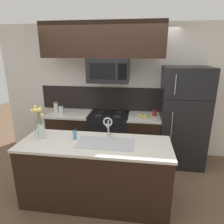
# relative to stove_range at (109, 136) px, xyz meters

# --- Properties ---
(ground_plane) EXTENTS (10.00, 10.00, 0.00)m
(ground_plane) POSITION_rel_stove_range_xyz_m (-0.00, -0.90, -0.46)
(ground_plane) COLOR brown
(rear_partition) EXTENTS (5.20, 0.10, 2.60)m
(rear_partition) POSITION_rel_stove_range_xyz_m (0.30, 0.38, 0.84)
(rear_partition) COLOR silver
(rear_partition) RESTS_ON ground
(splash_band) EXTENTS (2.95, 0.01, 0.48)m
(splash_band) POSITION_rel_stove_range_xyz_m (-0.00, 0.32, 0.69)
(splash_band) COLOR black
(splash_band) RESTS_ON rear_partition
(back_counter_left) EXTENTS (0.83, 0.65, 0.91)m
(back_counter_left) POSITION_rel_stove_range_xyz_m (-0.78, 0.00, -0.01)
(back_counter_left) COLOR black
(back_counter_left) RESTS_ON ground
(back_counter_right) EXTENTS (0.62, 0.65, 0.91)m
(back_counter_right) POSITION_rel_stove_range_xyz_m (0.68, 0.00, -0.01)
(back_counter_right) COLOR black
(back_counter_right) RESTS_ON ground
(stove_range) EXTENTS (0.76, 0.64, 0.93)m
(stove_range) POSITION_rel_stove_range_xyz_m (0.00, 0.00, 0.00)
(stove_range) COLOR black
(stove_range) RESTS_ON ground
(microwave) EXTENTS (0.74, 0.40, 0.43)m
(microwave) POSITION_rel_stove_range_xyz_m (0.00, -0.02, 1.29)
(microwave) COLOR black
(upper_cabinet_band) EXTENTS (2.15, 0.34, 0.60)m
(upper_cabinet_band) POSITION_rel_stove_range_xyz_m (-0.10, -0.05, 1.81)
(upper_cabinet_band) COLOR black
(refrigerator) EXTENTS (0.81, 0.74, 1.83)m
(refrigerator) POSITION_rel_stove_range_xyz_m (1.38, 0.02, 0.45)
(refrigerator) COLOR black
(refrigerator) RESTS_ON ground
(storage_jar_tall) EXTENTS (0.09, 0.09, 0.21)m
(storage_jar_tall) POSITION_rel_stove_range_xyz_m (-1.08, 0.03, 0.55)
(storage_jar_tall) COLOR silver
(storage_jar_tall) RESTS_ON back_counter_left
(storage_jar_medium) EXTENTS (0.09, 0.09, 0.16)m
(storage_jar_medium) POSITION_rel_stove_range_xyz_m (-0.95, -0.03, 0.53)
(storage_jar_medium) COLOR silver
(storage_jar_medium) RESTS_ON back_counter_left
(banana_bunch) EXTENTS (0.19, 0.13, 0.08)m
(banana_bunch) POSITION_rel_stove_range_xyz_m (0.67, -0.06, 0.47)
(banana_bunch) COLOR yellow
(banana_bunch) RESTS_ON back_counter_right
(coffee_tin) EXTENTS (0.08, 0.08, 0.11)m
(coffee_tin) POSITION_rel_stove_range_xyz_m (0.87, 0.05, 0.50)
(coffee_tin) COLOR #B22D23
(coffee_tin) RESTS_ON back_counter_right
(island_counter) EXTENTS (2.04, 0.74, 0.91)m
(island_counter) POSITION_rel_stove_range_xyz_m (0.00, -1.25, -0.01)
(island_counter) COLOR black
(island_counter) RESTS_ON ground
(kitchen_sink) EXTENTS (0.76, 0.39, 0.16)m
(kitchen_sink) POSITION_rel_stove_range_xyz_m (0.15, -1.25, 0.38)
(kitchen_sink) COLOR #ADAFB5
(kitchen_sink) RESTS_ON island_counter
(sink_faucet) EXTENTS (0.14, 0.14, 0.31)m
(sink_faucet) POSITION_rel_stove_range_xyz_m (0.15, -1.06, 0.65)
(sink_faucet) COLOR #B7BABF
(sink_faucet) RESTS_ON island_counter
(dish_soap_bottle) EXTENTS (0.06, 0.05, 0.16)m
(dish_soap_bottle) POSITION_rel_stove_range_xyz_m (-0.30, -1.17, 0.52)
(dish_soap_bottle) COLOR #4C93C6
(dish_soap_bottle) RESTS_ON island_counter
(flower_vase) EXTENTS (0.15, 0.15, 0.46)m
(flower_vase) POSITION_rel_stove_range_xyz_m (-0.78, -1.20, 0.62)
(flower_vase) COLOR silver
(flower_vase) RESTS_ON island_counter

